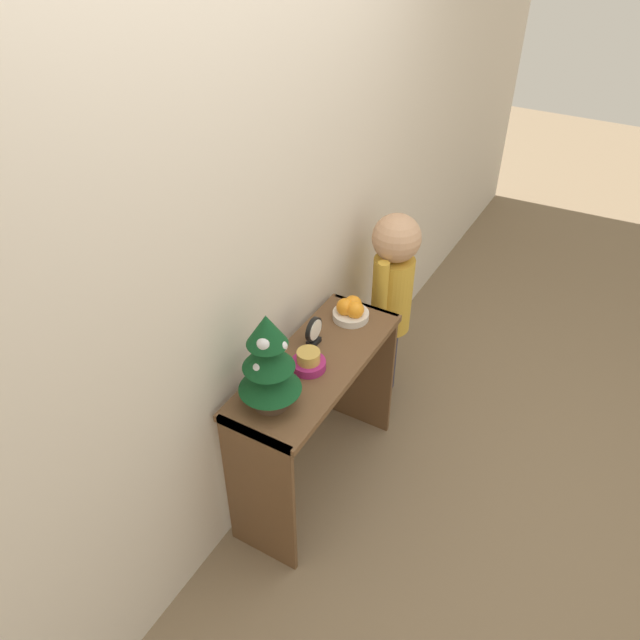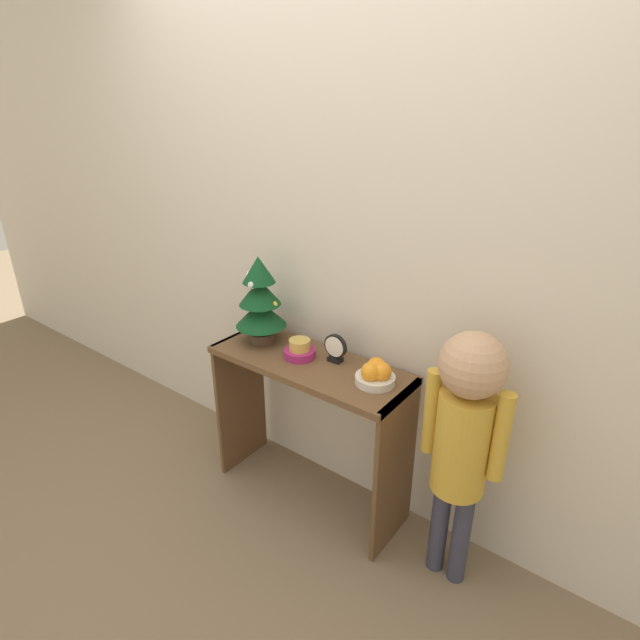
# 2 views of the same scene
# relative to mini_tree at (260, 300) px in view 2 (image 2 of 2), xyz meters

# --- Properties ---
(ground_plane) EXTENTS (12.00, 12.00, 0.00)m
(ground_plane) POSITION_rel_mini_tree_xyz_m (0.31, -0.20, -0.96)
(ground_plane) COLOR #7A664C
(back_wall) EXTENTS (7.00, 0.05, 2.50)m
(back_wall) POSITION_rel_mini_tree_xyz_m (0.31, 0.20, 0.29)
(back_wall) COLOR beige
(back_wall) RESTS_ON ground_plane
(console_table) EXTENTS (0.93, 0.36, 0.75)m
(console_table) POSITION_rel_mini_tree_xyz_m (0.31, -0.02, -0.40)
(console_table) COLOR brown
(console_table) RESTS_ON ground_plane
(mini_tree) EXTENTS (0.24, 0.24, 0.42)m
(mini_tree) POSITION_rel_mini_tree_xyz_m (0.00, 0.00, 0.00)
(mini_tree) COLOR #4C3828
(mini_tree) RESTS_ON console_table
(fruit_bowl) EXTENTS (0.16, 0.16, 0.10)m
(fruit_bowl) POSITION_rel_mini_tree_xyz_m (0.64, -0.01, -0.16)
(fruit_bowl) COLOR silver
(fruit_bowl) RESTS_ON console_table
(singing_bowl) EXTENTS (0.14, 0.14, 0.09)m
(singing_bowl) POSITION_rel_mini_tree_xyz_m (0.25, -0.02, -0.17)
(singing_bowl) COLOR #9E2366
(singing_bowl) RESTS_ON console_table
(desk_clock) EXTENTS (0.11, 0.04, 0.13)m
(desk_clock) POSITION_rel_mini_tree_xyz_m (0.40, 0.04, -0.15)
(desk_clock) COLOR black
(desk_clock) RESTS_ON console_table
(child_figure) EXTENTS (0.32, 0.24, 1.10)m
(child_figure) POSITION_rel_mini_tree_xyz_m (1.03, -0.04, -0.24)
(child_figure) COLOR #38384C
(child_figure) RESTS_ON ground_plane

